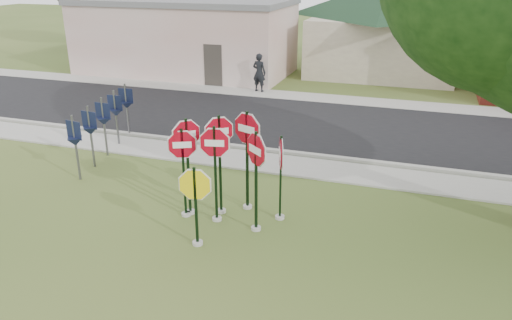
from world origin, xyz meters
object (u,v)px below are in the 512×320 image
(stop_sign_center, at_px, (215,161))
(pedestrian, at_px, (259,73))
(stop_sign_yellow, at_px, (195,198))
(stop_sign_left, at_px, (183,162))

(stop_sign_center, height_order, pedestrian, stop_sign_center)
(stop_sign_center, height_order, stop_sign_yellow, stop_sign_center)
(stop_sign_left, xyz_separation_m, pedestrian, (-2.37, 13.17, -0.47))
(stop_sign_yellow, xyz_separation_m, stop_sign_left, (-0.88, 1.20, 0.30))
(pedestrian, bearing_deg, stop_sign_center, 113.08)
(stop_sign_left, bearing_deg, stop_sign_center, 1.62)
(stop_sign_yellow, relative_size, stop_sign_left, 0.83)
(pedestrian, bearing_deg, stop_sign_yellow, 112.08)
(stop_sign_center, xyz_separation_m, stop_sign_left, (-0.85, -0.02, -0.12))
(stop_sign_yellow, height_order, pedestrian, stop_sign_yellow)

